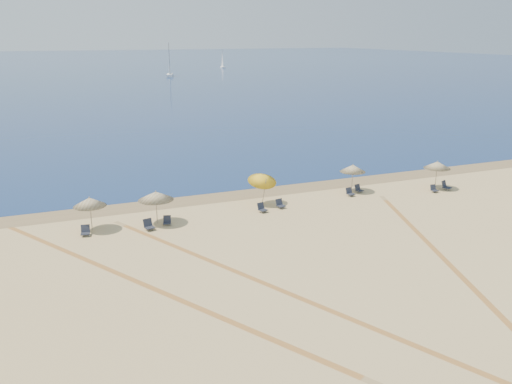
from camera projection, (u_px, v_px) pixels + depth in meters
ground at (455, 364)px, 20.14m from camera, size 160.00×160.00×0.00m
ocean at (70, 64)px, 220.03m from camera, size 500.00×500.00×0.00m
wet_sand at (237, 194)px, 41.46m from camera, size 500.00×500.00×0.00m
umbrella_1 at (90, 202)px, 33.40m from camera, size 2.04×2.04×2.22m
umbrella_2 at (156, 196)px, 34.57m from camera, size 2.31×2.31×2.25m
umbrella_3 at (262, 178)px, 38.41m from camera, size 2.09×2.16×2.63m
umbrella_4 at (353, 168)px, 41.67m from camera, size 2.01×2.01×2.25m
umbrella_5 at (437, 165)px, 42.49m from camera, size 2.10×2.10×2.30m
chair_2 at (85, 231)px, 32.96m from camera, size 0.63×0.71×0.65m
chair_3 at (149, 225)px, 33.93m from camera, size 0.72×0.79×0.69m
chair_4 at (167, 221)px, 34.83m from camera, size 0.63×0.69×0.59m
chair_5 at (262, 208)px, 37.32m from camera, size 0.69×0.75×0.65m
chair_6 at (280, 204)px, 38.20m from camera, size 0.64×0.71×0.64m
chair_7 at (350, 192)px, 41.06m from camera, size 0.60×0.68×0.63m
chair_8 at (359, 189)px, 42.00m from camera, size 0.62×0.69×0.61m
chair_9 at (434, 189)px, 42.03m from camera, size 0.50×0.58×0.59m
chair_10 at (446, 186)px, 42.67m from camera, size 0.82×0.88×0.72m
sailboat_0 at (169, 66)px, 156.21m from camera, size 3.44×6.68×9.65m
sailboat_3 at (222, 62)px, 196.14m from camera, size 1.68×4.53×6.59m
tire_tracks at (291, 282)px, 26.80m from camera, size 53.12×44.46×0.00m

